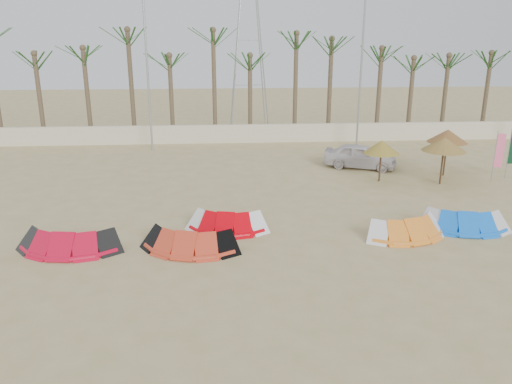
{
  "coord_description": "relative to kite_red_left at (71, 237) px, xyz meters",
  "views": [
    {
      "loc": [
        -1.4,
        -13.35,
        7.44
      ],
      "look_at": [
        0.0,
        6.0,
        1.3
      ],
      "focal_mm": 35.0,
      "sensor_mm": 36.0,
      "label": 1
    }
  ],
  "objects": [
    {
      "name": "kite_blue",
      "position": [
        15.09,
        0.92,
        -0.0
      ],
      "size": [
        3.57,
        2.13,
        0.9
      ],
      "color": "blue",
      "rests_on": "ground"
    },
    {
      "name": "flag_pink",
      "position": [
        19.89,
        7.11,
        1.2
      ],
      "size": [
        0.45,
        0.1,
        2.74
      ],
      "color": "#A5A8AD",
      "rests_on": "ground"
    },
    {
      "name": "car",
      "position": [
        13.59,
        10.51,
        0.28
      ],
      "size": [
        4.45,
        3.13,
        1.41
      ],
      "primitive_type": "imported",
      "rotation": [
        0.0,
        0.0,
        1.17
      ],
      "color": "silver",
      "rests_on": "ground"
    },
    {
      "name": "flag_green",
      "position": [
        20.99,
        7.73,
        1.21
      ],
      "size": [
        0.45,
        0.05,
        2.75
      ],
      "color": "#A5A8AD",
      "rests_on": "ground"
    },
    {
      "name": "palm_line",
      "position": [
        7.57,
        19.65,
        6.02
      ],
      "size": [
        52.0,
        4.0,
        7.7
      ],
      "color": "brown",
      "rests_on": "ground"
    },
    {
      "name": "ground",
      "position": [
        6.91,
        -3.85,
        -0.42
      ],
      "size": [
        120.0,
        120.0,
        0.0
      ],
      "primitive_type": "plane",
      "color": "tan",
      "rests_on": "ground"
    },
    {
      "name": "parasol_right",
      "position": [
        17.76,
        8.56,
        1.78
      ],
      "size": [
        2.13,
        2.13,
        2.56
      ],
      "color": "#4C331E",
      "rests_on": "ground"
    },
    {
      "name": "parasol_mid",
      "position": [
        16.87,
        6.95,
        1.69
      ],
      "size": [
        2.23,
        2.23,
        2.46
      ],
      "color": "#4C331E",
      "rests_on": "ground"
    },
    {
      "name": "lamp_b",
      "position": [
        0.94,
        16.15,
        5.35
      ],
      "size": [
        1.25,
        0.14,
        11.0
      ],
      "color": "#A5A8AD",
      "rests_on": "ground"
    },
    {
      "name": "kite_orange",
      "position": [
        12.57,
        0.35,
        -0.0
      ],
      "size": [
        3.57,
        2.24,
        0.9
      ],
      "color": "orange",
      "rests_on": "ground"
    },
    {
      "name": "boundary_wall",
      "position": [
        6.91,
        18.15,
        0.23
      ],
      "size": [
        60.0,
        0.3,
        1.3
      ],
      "primitive_type": "cube",
      "color": "beige",
      "rests_on": "ground"
    },
    {
      "name": "kite_red_left",
      "position": [
        0.0,
        0.0,
        0.0
      ],
      "size": [
        3.82,
        1.95,
        0.9
      ],
      "color": "red",
      "rests_on": "ground"
    },
    {
      "name": "pylon",
      "position": [
        7.91,
        24.15,
        -0.42
      ],
      "size": [
        3.0,
        3.0,
        14.0
      ],
      "primitive_type": null,
      "color": "#A5A8AD",
      "rests_on": "ground"
    },
    {
      "name": "kite_red_mid",
      "position": [
        4.31,
        -0.28,
        -0.0
      ],
      "size": [
        3.77,
        2.27,
        0.9
      ],
      "color": "red",
      "rests_on": "ground"
    },
    {
      "name": "kite_red_right",
      "position": [
        5.68,
        1.51,
        -0.0
      ],
      "size": [
        3.37,
        2.02,
        0.9
      ],
      "color": "#DC000B",
      "rests_on": "ground"
    },
    {
      "name": "parasol_left",
      "position": [
        13.87,
        7.7,
        1.43
      ],
      "size": [
        1.87,
        1.87,
        2.2
      ],
      "color": "#4C331E",
      "rests_on": "ground"
    },
    {
      "name": "lamp_c",
      "position": [
        14.94,
        16.15,
        5.35
      ],
      "size": [
        1.25,
        0.14,
        11.0
      ],
      "color": "#A5A8AD",
      "rests_on": "ground"
    }
  ]
}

